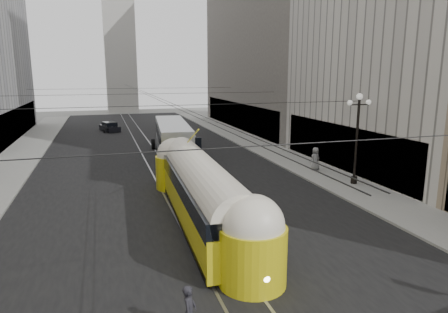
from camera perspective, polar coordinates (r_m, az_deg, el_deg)
road at (r=39.11m, az=-10.35°, el=0.03°), size 20.00×85.00×0.02m
sidewalk_left at (r=42.97m, az=-27.03°, el=0.07°), size 4.00×72.00×0.15m
sidewalk_right at (r=45.35m, az=4.32°, el=1.90°), size 4.00×72.00×0.15m
rail_left at (r=39.04m, az=-11.44°, el=-0.04°), size 0.12×85.00×0.04m
rail_right at (r=39.21m, az=-9.26°, el=0.09°), size 0.12×85.00×0.04m
building_right_far at (r=59.45m, az=7.73°, el=19.89°), size 12.60×32.60×32.60m
distant_tower at (r=85.97m, az=-14.74°, el=16.20°), size 6.00×6.00×31.36m
lamppost_right_mid at (r=29.33m, az=18.48°, el=3.13°), size 1.86×0.44×6.37m
catenary at (r=37.38m, az=-10.32°, el=8.59°), size 25.00×72.00×0.23m
streetcar at (r=21.30m, az=-3.18°, el=-4.90°), size 3.09×16.33×3.58m
city_bus at (r=38.47m, az=-7.36°, el=2.65°), size 3.95×13.11×3.28m
sedan_white_far at (r=47.15m, az=-6.40°, el=3.01°), size 2.97×5.20×1.54m
sedan_dark_far at (r=57.28m, az=-16.01°, el=4.06°), size 2.84×4.40×1.29m
pedestrian_crossing_a at (r=12.87m, az=-4.95°, el=-21.27°), size 0.65×0.74×1.71m
pedestrian_sidewalk_right at (r=33.11m, az=12.92°, el=-0.30°), size 1.02×0.77×1.87m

